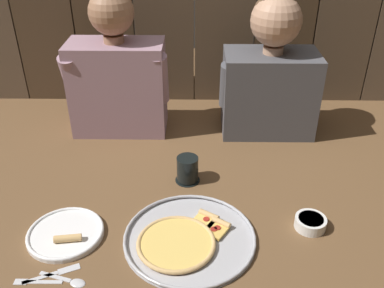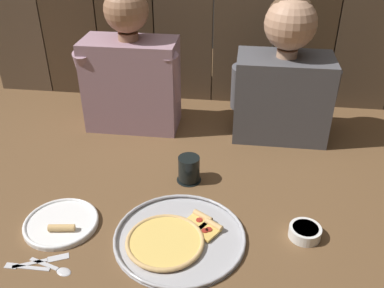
{
  "view_description": "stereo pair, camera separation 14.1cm",
  "coord_description": "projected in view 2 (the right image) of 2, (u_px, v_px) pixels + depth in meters",
  "views": [
    {
      "loc": [
        0.01,
        -1.1,
        0.91
      ],
      "look_at": [
        -0.0,
        0.1,
        0.18
      ],
      "focal_mm": 39.78,
      "sensor_mm": 36.0,
      "label": 1
    },
    {
      "loc": [
        0.15,
        -1.09,
        0.91
      ],
      "look_at": [
        -0.0,
        0.1,
        0.18
      ],
      "focal_mm": 39.78,
      "sensor_mm": 36.0,
      "label": 2
    }
  ],
  "objects": [
    {
      "name": "dipping_bowl",
      "position": [
        305.0,
        232.0,
        1.28
      ],
      "size": [
        0.1,
        0.1,
        0.04
      ],
      "color": "white",
      "rests_on": "ground"
    },
    {
      "name": "table_knife",
      "position": [
        42.0,
        261.0,
        1.21
      ],
      "size": [
        0.15,
        0.08,
        0.01
      ],
      "color": "silver",
      "rests_on": "ground"
    },
    {
      "name": "table_fork",
      "position": [
        25.0,
        267.0,
        1.19
      ],
      "size": [
        0.13,
        0.02,
        0.01
      ],
      "color": "silver",
      "rests_on": "ground"
    },
    {
      "name": "table_spoon",
      "position": [
        57.0,
        268.0,
        1.18
      ],
      "size": [
        0.14,
        0.06,
        0.01
      ],
      "color": "silver",
      "rests_on": "ground"
    },
    {
      "name": "ground_plane",
      "position": [
        189.0,
        205.0,
        1.42
      ],
      "size": [
        3.2,
        3.2,
        0.0
      ],
      "primitive_type": "plane",
      "color": "brown"
    },
    {
      "name": "pizza_tray",
      "position": [
        176.0,
        238.0,
        1.28
      ],
      "size": [
        0.4,
        0.4,
        0.03
      ],
      "color": "#B2B2B7",
      "rests_on": "ground"
    },
    {
      "name": "dinner_plate",
      "position": [
        61.0,
        223.0,
        1.33
      ],
      "size": [
        0.23,
        0.23,
        0.03
      ],
      "color": "white",
      "rests_on": "ground"
    },
    {
      "name": "diner_left",
      "position": [
        131.0,
        67.0,
        1.76
      ],
      "size": [
        0.42,
        0.21,
        0.6
      ],
      "color": "gray",
      "rests_on": "ground"
    },
    {
      "name": "diner_right",
      "position": [
        284.0,
        75.0,
        1.69
      ],
      "size": [
        0.42,
        0.23,
        0.58
      ],
      "color": "#4C4C51",
      "rests_on": "ground"
    },
    {
      "name": "drinking_glass",
      "position": [
        189.0,
        169.0,
        1.52
      ],
      "size": [
        0.09,
        0.09,
        0.1
      ],
      "color": "black",
      "rests_on": "ground"
    }
  ]
}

